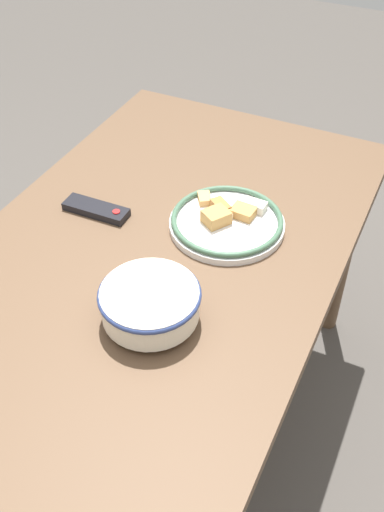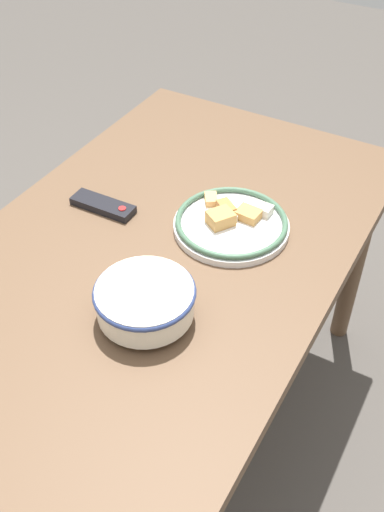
# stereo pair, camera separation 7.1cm
# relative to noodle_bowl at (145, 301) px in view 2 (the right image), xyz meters

# --- Properties ---
(ground_plane) EXTENTS (8.00, 8.00, 0.00)m
(ground_plane) POSITION_rel_noodle_bowl_xyz_m (0.13, 0.10, -0.79)
(ground_plane) COLOR #4C4742
(dining_table) EXTENTS (1.55, 0.85, 0.74)m
(dining_table) POSITION_rel_noodle_bowl_xyz_m (0.13, 0.10, -0.13)
(dining_table) COLOR brown
(dining_table) RESTS_ON ground_plane
(noodle_bowl) EXTENTS (0.21, 0.21, 0.08)m
(noodle_bowl) POSITION_rel_noodle_bowl_xyz_m (0.00, 0.00, 0.00)
(noodle_bowl) COLOR silver
(noodle_bowl) RESTS_ON dining_table
(food_plate) EXTENTS (0.29, 0.29, 0.05)m
(food_plate) POSITION_rel_noodle_bowl_xyz_m (0.35, -0.02, -0.03)
(food_plate) COLOR white
(food_plate) RESTS_ON dining_table
(tv_remote) EXTENTS (0.06, 0.17, 0.02)m
(tv_remote) POSITION_rel_noodle_bowl_xyz_m (0.26, 0.30, -0.04)
(tv_remote) COLOR black
(tv_remote) RESTS_ON dining_table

